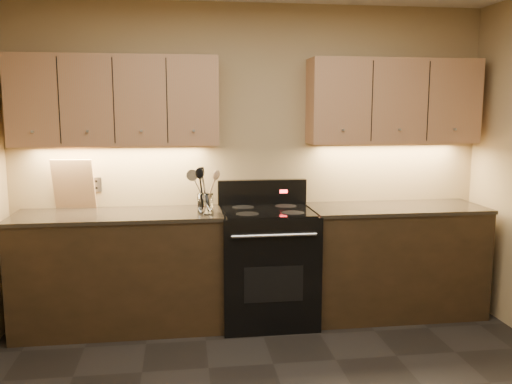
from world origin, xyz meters
TOP-DOWN VIEW (x-y plane):
  - wall_back at (0.00, 2.00)m, footprint 4.00×0.04m
  - counter_left at (-1.10, 1.70)m, footprint 1.62×0.62m
  - counter_right at (1.18, 1.70)m, footprint 1.46×0.62m
  - stove at (0.08, 1.68)m, footprint 0.76×0.68m
  - upper_cab_left at (-1.10, 1.85)m, footprint 1.60×0.30m
  - upper_cab_right at (1.18, 1.85)m, footprint 1.44×0.30m
  - outlet_plate at (-1.30, 1.99)m, footprint 0.08×0.01m
  - utensil_crock at (-0.42, 1.62)m, footprint 0.16×0.16m
  - cutting_board at (-1.47, 1.94)m, footprint 0.34×0.16m
  - wooden_spoon at (-0.44, 1.62)m, footprint 0.18×0.13m
  - black_spoon at (-0.43, 1.64)m, footprint 0.11×0.12m
  - black_turner at (-0.40, 1.61)m, footprint 0.15×0.14m
  - steel_spatula at (-0.38, 1.63)m, footprint 0.17×0.10m
  - steel_skimmer at (-0.39, 1.60)m, footprint 0.23×0.15m

SIDE VIEW (x-z plane):
  - counter_left at x=-1.10m, z-range 0.00..0.93m
  - counter_right at x=1.18m, z-range 0.00..0.93m
  - stove at x=0.08m, z-range -0.09..1.05m
  - utensil_crock at x=-0.42m, z-range 0.92..1.08m
  - wooden_spoon at x=-0.44m, z-range 0.95..1.28m
  - steel_skimmer at x=-0.39m, z-range 0.94..1.29m
  - black_spoon at x=-0.43m, z-range 0.94..1.29m
  - steel_spatula at x=-0.38m, z-range 0.94..1.30m
  - outlet_plate at x=-1.30m, z-range 1.06..1.18m
  - black_turner at x=-0.40m, z-range 0.94..1.31m
  - cutting_board at x=-1.47m, z-range 0.93..1.34m
  - wall_back at x=0.00m, z-range 0.00..2.60m
  - upper_cab_left at x=-1.10m, z-range 1.45..2.15m
  - upper_cab_right at x=1.18m, z-range 1.45..2.15m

